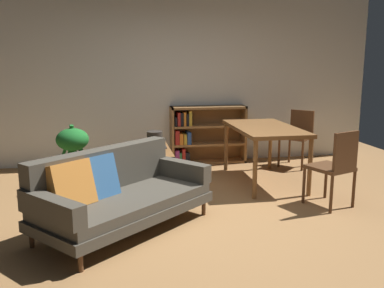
% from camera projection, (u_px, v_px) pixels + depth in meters
% --- Properties ---
extents(ground_plane, '(8.16, 8.16, 0.00)m').
position_uv_depth(ground_plane, '(201.00, 219.00, 4.54)').
color(ground_plane, '#9E7042').
extents(back_wall_panel, '(6.80, 0.10, 2.70)m').
position_uv_depth(back_wall_panel, '(169.00, 80.00, 6.88)').
color(back_wall_panel, silver).
rests_on(back_wall_panel, ground_plane).
extents(fabric_couch, '(1.90, 1.81, 0.78)m').
position_uv_depth(fabric_couch, '(116.00, 192.00, 4.22)').
color(fabric_couch, '#56351E').
rests_on(fabric_couch, ground_plane).
extents(media_console, '(0.38, 1.13, 0.50)m').
position_uv_depth(media_console, '(156.00, 166.00, 5.76)').
color(media_console, brown).
rests_on(media_console, ground_plane).
extents(open_laptop, '(0.45, 0.28, 0.07)m').
position_uv_depth(open_laptop, '(152.00, 146.00, 5.77)').
color(open_laptop, '#333338').
rests_on(open_laptop, media_console).
extents(desk_speaker, '(0.20, 0.20, 0.27)m').
position_uv_depth(desk_speaker, '(155.00, 142.00, 5.45)').
color(desk_speaker, '#2D2823').
rests_on(desk_speaker, media_console).
extents(potted_floor_plant, '(0.46, 0.41, 0.87)m').
position_uv_depth(potted_floor_plant, '(73.00, 154.00, 5.44)').
color(potted_floor_plant, '#333338').
rests_on(potted_floor_plant, ground_plane).
extents(dining_table, '(0.81, 1.49, 0.78)m').
position_uv_depth(dining_table, '(264.00, 132.00, 5.80)').
color(dining_table, brown).
rests_on(dining_table, ground_plane).
extents(dining_chair_near, '(0.54, 0.56, 0.90)m').
position_uv_depth(dining_chair_near, '(335.00, 165.00, 4.82)').
color(dining_chair_near, '#56351E').
rests_on(dining_chair_near, ground_plane).
extents(dining_chair_far, '(0.60, 0.60, 0.88)m').
position_uv_depth(dining_chair_far, '(298.00, 134.00, 6.74)').
color(dining_chair_far, '#56351E').
rests_on(dining_chair_far, ground_plane).
extents(bookshelf, '(1.23, 0.31, 0.93)m').
position_uv_depth(bookshelf, '(202.00, 135.00, 6.97)').
color(bookshelf, olive).
rests_on(bookshelf, ground_plane).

